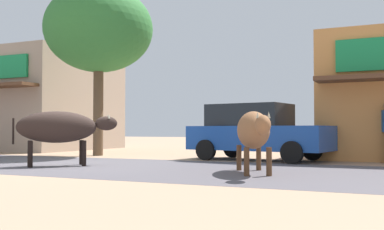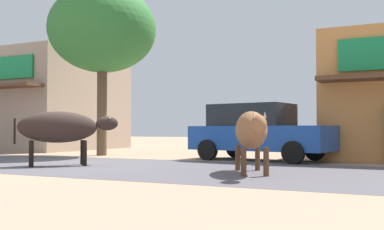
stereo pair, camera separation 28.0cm
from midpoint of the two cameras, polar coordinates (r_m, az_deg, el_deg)
name	(u,v)px [view 2 (the right image)]	position (r m, az deg, el deg)	size (l,w,h in m)	color
ground	(74,165)	(12.20, -13.75, -5.97)	(80.00, 80.00, 0.00)	tan
asphalt_road	(74,165)	(12.20, -13.75, -5.96)	(72.00, 5.24, 0.00)	#585359
storefront_left_cafe	(35,103)	(22.84, -18.45, 1.46)	(6.83, 6.72, 4.31)	tan
roadside_tree	(102,30)	(16.62, -10.53, 10.27)	(3.75, 3.75, 5.89)	brown
parked_hatchback_car	(258,131)	(13.58, 8.76, -2.02)	(4.27, 2.32, 1.64)	#1A489F
cow_near_brown	(61,128)	(11.84, -15.27, -1.51)	(2.08, 2.07, 1.35)	#30231E
cow_far_dark	(251,131)	(9.53, 8.17, -1.92)	(1.45, 2.42, 1.27)	#925E3A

